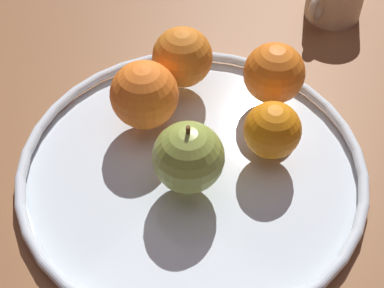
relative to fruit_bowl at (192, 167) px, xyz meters
The scene contains 7 objects.
ground_plane 2.92cm from the fruit_bowl, ahead, with size 122.77×122.77×4.00cm, color brown.
fruit_bowl is the anchor object (origin of this frame).
apple 5.28cm from the fruit_bowl, 30.27° to the left, with size 7.53×7.53×8.33cm.
orange_back_right 14.90cm from the fruit_bowl, behind, with size 7.30×7.30×7.30cm, color orange.
orange_front_right 9.74cm from the fruit_bowl, 101.81° to the right, with size 7.82×7.82×7.82cm, color orange.
orange_front_left 9.76cm from the fruit_bowl, 140.94° to the left, with size 6.33×6.33×6.33cm, color orange.
orange_center 14.13cm from the fruit_bowl, 136.07° to the right, with size 7.37×7.37×7.37cm, color orange.
Camera 1 is at (30.68, 24.79, 50.00)cm, focal length 53.01 mm.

